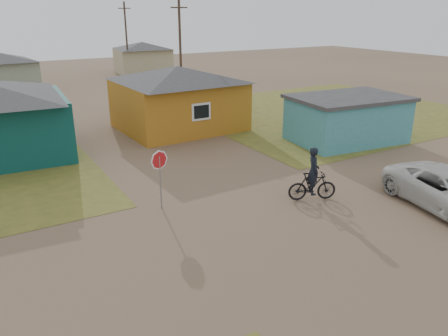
{
  "coord_description": "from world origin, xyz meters",
  "views": [
    {
      "loc": [
        -8.9,
        -10.78,
        7.11
      ],
      "look_at": [
        -0.72,
        3.0,
        1.3
      ],
      "focal_mm": 35.0,
      "sensor_mm": 36.0,
      "label": 1
    }
  ],
  "objects": [
    {
      "name": "house_yellow",
      "position": [
        2.5,
        14.0,
        2.0
      ],
      "size": [
        7.72,
        6.76,
        3.9
      ],
      "color": "#B16E1B",
      "rests_on": "ground"
    },
    {
      "name": "stop_sign",
      "position": [
        -3.22,
        3.43,
        1.72
      ],
      "size": [
        0.76,
        0.14,
        2.32
      ],
      "color": "gray",
      "rests_on": "ground"
    },
    {
      "name": "shed_turquoise",
      "position": [
        9.5,
        6.5,
        1.31
      ],
      "size": [
        6.71,
        4.93,
        2.6
      ],
      "color": "teal",
      "rests_on": "ground"
    },
    {
      "name": "utility_pole_far",
      "position": [
        7.5,
        38.0,
        4.14
      ],
      "size": [
        1.4,
        0.2,
        8.0
      ],
      "color": "#413127",
      "rests_on": "ground"
    },
    {
      "name": "ground",
      "position": [
        0.0,
        0.0,
        0.0
      ],
      "size": [
        120.0,
        120.0,
        0.0
      ],
      "primitive_type": "plane",
      "color": "brown"
    },
    {
      "name": "cyclist",
      "position": [
        2.22,
        1.13,
        0.79
      ],
      "size": [
        1.98,
        1.28,
        2.17
      ],
      "color": "black",
      "rests_on": "ground"
    },
    {
      "name": "house_beige_east",
      "position": [
        10.0,
        40.0,
        1.86
      ],
      "size": [
        6.95,
        6.05,
        3.6
      ],
      "color": "tan",
      "rests_on": "ground"
    },
    {
      "name": "grass_ne",
      "position": [
        14.0,
        13.0,
        0.01
      ],
      "size": [
        20.0,
        18.0,
        0.0
      ],
      "primitive_type": "cube",
      "color": "olive",
      "rests_on": "ground"
    },
    {
      "name": "utility_pole_near",
      "position": [
        6.5,
        22.0,
        4.14
      ],
      "size": [
        1.4,
        0.2,
        8.0
      ],
      "color": "#413127",
      "rests_on": "ground"
    }
  ]
}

